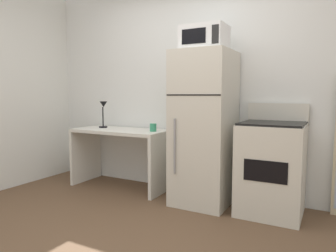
% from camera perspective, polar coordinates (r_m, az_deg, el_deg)
% --- Properties ---
extents(ground_plane, '(12.00, 12.00, 0.00)m').
position_cam_1_polar(ground_plane, '(2.60, -10.17, -21.54)').
color(ground_plane, brown).
extents(wall_back_white, '(5.00, 0.10, 2.60)m').
position_cam_1_polar(wall_back_white, '(3.78, 5.84, 7.46)').
color(wall_back_white, silver).
rests_on(wall_back_white, ground).
extents(desk, '(1.25, 0.57, 0.75)m').
position_cam_1_polar(desk, '(4.00, -8.75, -3.74)').
color(desk, silver).
rests_on(desk, ground).
extents(desk_lamp, '(0.14, 0.12, 0.35)m').
position_cam_1_polar(desk_lamp, '(4.17, -11.93, 2.96)').
color(desk_lamp, black).
rests_on(desk_lamp, desk).
extents(coffee_mug, '(0.08, 0.08, 0.09)m').
position_cam_1_polar(coffee_mug, '(3.69, -2.79, -0.28)').
color(coffee_mug, '#338C66').
rests_on(coffee_mug, desk).
extents(refrigerator, '(0.59, 0.66, 1.65)m').
position_cam_1_polar(refrigerator, '(3.36, 6.73, -0.45)').
color(refrigerator, beige).
rests_on(refrigerator, ground).
extents(microwave, '(0.46, 0.35, 0.26)m').
position_cam_1_polar(microwave, '(3.37, 6.80, 15.88)').
color(microwave, silver).
rests_on(microwave, refrigerator).
extents(oven_range, '(0.61, 0.61, 1.10)m').
position_cam_1_polar(oven_range, '(3.25, 18.62, -7.34)').
color(oven_range, beige).
rests_on(oven_range, ground).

